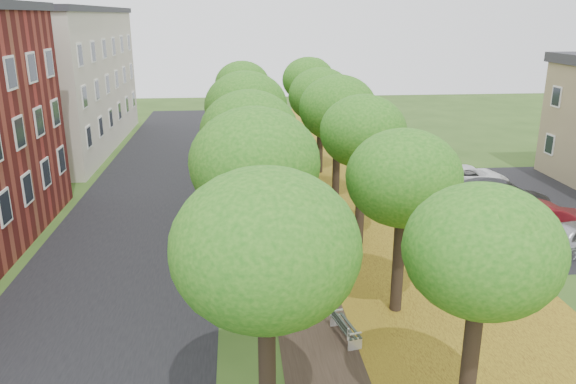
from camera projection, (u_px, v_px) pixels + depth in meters
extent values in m
cube|color=black|center=(140.00, 227.00, 27.18)|extent=(8.00, 70.00, 0.01)
cube|color=black|center=(294.00, 221.00, 27.85)|extent=(3.20, 70.00, 0.01)
cube|color=#A68B1E|center=(393.00, 218.00, 28.30)|extent=(7.50, 70.00, 0.01)
cube|color=black|center=(543.00, 207.00, 30.01)|extent=(9.00, 16.00, 0.01)
cylinder|color=black|center=(267.00, 376.00, 12.85)|extent=(0.40, 0.40, 3.76)
ellipsoid|color=#1C6114|center=(266.00, 249.00, 11.90)|extent=(3.94, 3.94, 3.35)
cylinder|color=black|center=(257.00, 265.00, 18.54)|extent=(0.40, 0.40, 3.76)
ellipsoid|color=#1C6114|center=(255.00, 174.00, 17.59)|extent=(3.94, 3.94, 3.35)
cylinder|color=black|center=(251.00, 207.00, 24.24)|extent=(0.40, 0.40, 3.76)
ellipsoid|color=#1C6114|center=(249.00, 135.00, 23.29)|extent=(3.94, 3.94, 3.35)
cylinder|color=black|center=(247.00, 170.00, 29.94)|extent=(0.40, 0.40, 3.76)
ellipsoid|color=#1C6114|center=(246.00, 111.00, 28.99)|extent=(3.94, 3.94, 3.35)
cylinder|color=black|center=(245.00, 146.00, 35.63)|extent=(0.40, 0.40, 3.76)
ellipsoid|color=#1C6114|center=(244.00, 96.00, 34.69)|extent=(3.94, 3.94, 3.35)
cylinder|color=black|center=(243.00, 128.00, 41.33)|extent=(0.40, 0.40, 3.76)
ellipsoid|color=#1C6114|center=(242.00, 84.00, 40.38)|extent=(3.94, 3.94, 3.35)
cylinder|color=black|center=(469.00, 365.00, 13.28)|extent=(0.40, 0.40, 3.76)
ellipsoid|color=#1C6114|center=(483.00, 241.00, 12.33)|extent=(3.94, 3.94, 3.35)
cylinder|color=black|center=(398.00, 260.00, 18.97)|extent=(0.40, 0.40, 3.76)
ellipsoid|color=#1C6114|center=(404.00, 170.00, 18.02)|extent=(3.94, 3.94, 3.35)
cylinder|color=black|center=(360.00, 203.00, 24.67)|extent=(0.40, 0.40, 3.76)
ellipsoid|color=#1C6114|center=(363.00, 133.00, 23.72)|extent=(3.94, 3.94, 3.35)
cylinder|color=black|center=(336.00, 168.00, 30.37)|extent=(0.40, 0.40, 3.76)
ellipsoid|color=#1C6114|center=(338.00, 110.00, 29.42)|extent=(3.94, 3.94, 3.35)
cylinder|color=black|center=(320.00, 144.00, 36.06)|extent=(0.40, 0.40, 3.76)
ellipsoid|color=#1C6114|center=(321.00, 95.00, 35.12)|extent=(3.94, 3.94, 3.35)
cylinder|color=black|center=(308.00, 126.00, 41.76)|extent=(0.40, 0.40, 3.76)
ellipsoid|color=#1C6114|center=(308.00, 84.00, 40.81)|extent=(3.94, 3.94, 3.35)
cube|color=beige|center=(43.00, 82.00, 41.92)|extent=(10.00, 20.00, 10.00)
cube|color=#2D2D33|center=(34.00, 9.00, 40.35)|extent=(10.30, 20.30, 0.40)
cube|color=#242D25|center=(346.00, 326.00, 17.71)|extent=(0.74, 1.67, 0.04)
cube|color=#242D25|center=(339.00, 320.00, 17.57)|extent=(0.37, 1.59, 0.23)
cube|color=silver|center=(355.00, 344.00, 17.10)|extent=(0.45, 0.14, 0.40)
cube|color=silver|center=(337.00, 320.00, 18.44)|extent=(0.45, 0.14, 0.40)
cube|color=silver|center=(355.00, 334.00, 16.99)|extent=(0.41, 0.14, 0.04)
cube|color=silver|center=(337.00, 310.00, 18.33)|extent=(0.41, 0.14, 0.04)
imported|color=maroon|center=(547.00, 219.00, 25.97)|extent=(4.61, 1.64, 1.52)
imported|color=#2C2D31|center=(499.00, 195.00, 29.56)|extent=(5.65, 4.09, 1.52)
imported|color=white|center=(469.00, 176.00, 33.35)|extent=(4.61, 2.16, 1.28)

